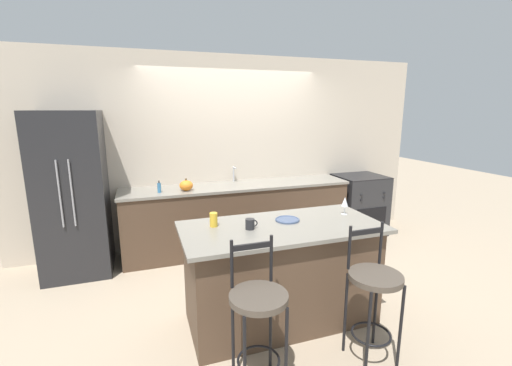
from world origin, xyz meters
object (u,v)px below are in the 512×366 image
wine_glass (345,202)px  pumpkin_decoration (186,185)px  tumbler_cup (214,220)px  oven_range (359,204)px  bar_stool_near (258,312)px  refrigerator (73,194)px  coffee_mug (250,224)px  soap_bottle (159,188)px  bar_stool_far (374,290)px  dinner_plate (287,220)px

wine_glass → pumpkin_decoration: bearing=130.8°
pumpkin_decoration → tumbler_cup: bearing=-88.4°
oven_range → bar_stool_near: 3.56m
refrigerator → oven_range: size_ratio=2.08×
pumpkin_decoration → wine_glass: bearing=-49.2°
pumpkin_decoration → coffee_mug: bearing=-78.8°
tumbler_cup → soap_bottle: soap_bottle is taller
coffee_mug → pumpkin_decoration: size_ratio=0.64×
bar_stool_far → soap_bottle: size_ratio=7.10×
dinner_plate → pumpkin_decoration: size_ratio=1.33×
refrigerator → dinner_plate: refrigerator is taller
oven_range → bar_stool_near: bar_stool_near is taller
bar_stool_near → pumpkin_decoration: 2.39m
pumpkin_decoration → refrigerator: bearing=176.9°
wine_glass → tumbler_cup: wine_glass is taller
wine_glass → dinner_plate: bearing=179.7°
bar_stool_far → dinner_plate: (-0.37, 0.82, 0.35)m
oven_range → soap_bottle: soap_bottle is taller
bar_stool_far → refrigerator: bearing=134.7°
bar_stool_far → coffee_mug: size_ratio=9.77×
tumbler_cup → wine_glass: bearing=-2.8°
refrigerator → bar_stool_near: bearing=-58.7°
pumpkin_decoration → soap_bottle: bearing=179.7°
coffee_mug → soap_bottle: (-0.66, 1.66, 0.01)m
refrigerator → wine_glass: refrigerator is taller
wine_glass → coffee_mug: wine_glass is taller
pumpkin_decoration → bar_stool_near: bearing=-86.1°
bar_stool_near → dinner_plate: (0.57, 0.80, 0.35)m
dinner_plate → soap_bottle: (-1.06, 1.55, 0.05)m
tumbler_cup → refrigerator: bearing=131.0°
wine_glass → pumpkin_decoration: size_ratio=1.02×
pumpkin_decoration → soap_bottle: 0.33m
bar_stool_far → wine_glass: bearing=73.3°
wine_glass → coffee_mug: bearing=-174.2°
dinner_plate → soap_bottle: 1.88m
dinner_plate → pumpkin_decoration: (-0.73, 1.55, 0.05)m
bar_stool_near → wine_glass: (1.18, 0.80, 0.46)m
bar_stool_far → pumpkin_decoration: (-1.10, 2.37, 0.40)m
refrigerator → wine_glass: bearing=-31.5°
bar_stool_near → pumpkin_decoration: (-0.16, 2.36, 0.40)m
wine_glass → soap_bottle: 2.29m
bar_stool_near → tumbler_cup: size_ratio=8.62×
bar_stool_near → soap_bottle: 2.44m
bar_stool_near → soap_bottle: bar_stool_near is taller
bar_stool_far → wine_glass: wine_glass is taller
refrigerator → wine_glass: 3.12m
refrigerator → coffee_mug: (1.65, -1.73, 0.01)m
bar_stool_near → dinner_plate: bearing=54.8°
dinner_plate → coffee_mug: bearing=-165.0°
dinner_plate → wine_glass: size_ratio=1.30×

